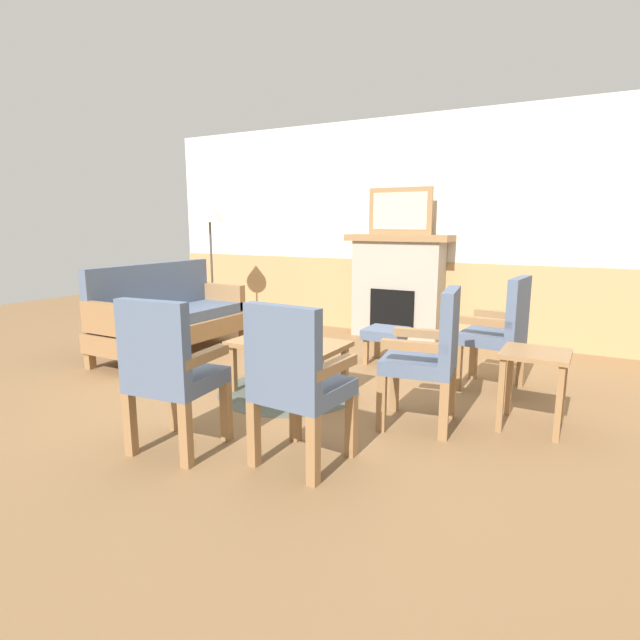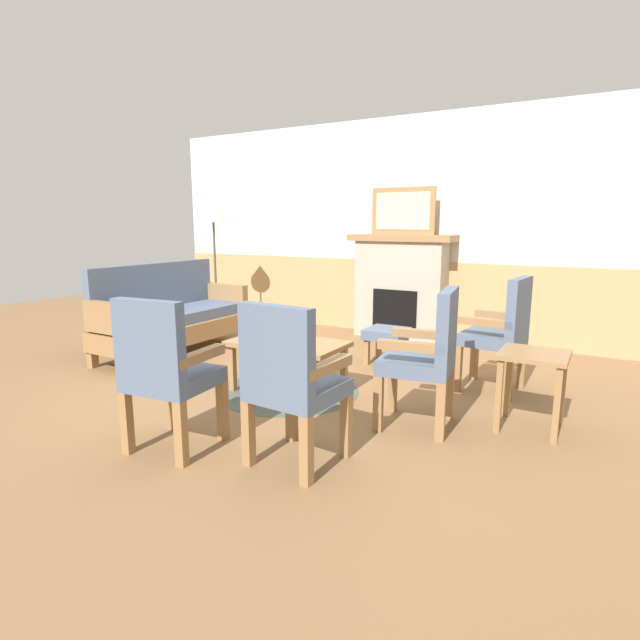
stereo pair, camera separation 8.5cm
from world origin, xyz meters
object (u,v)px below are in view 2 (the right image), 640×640
(footstool, at_px, (387,336))
(floor_lamp_by_couch, at_px, (213,220))
(armchair_by_window_left, at_px, (427,352))
(framed_picture, at_px, (403,211))
(armchair_front_left, at_px, (165,368))
(side_table, at_px, (533,369))
(armchair_near_fireplace, at_px, (501,329))
(armchair_front_center, at_px, (290,378))
(book_on_table, at_px, (273,339))
(coffee_table, at_px, (288,348))
(couch, at_px, (172,317))
(fireplace, at_px, (401,286))

(footstool, height_order, floor_lamp_by_couch, floor_lamp_by_couch)
(armchair_by_window_left, relative_size, floor_lamp_by_couch, 0.58)
(framed_picture, height_order, armchair_front_left, framed_picture)
(floor_lamp_by_couch, bearing_deg, side_table, -19.59)
(armchair_near_fireplace, bearing_deg, armchair_front_left, -124.78)
(armchair_front_center, bearing_deg, floor_lamp_by_couch, 137.43)
(armchair_near_fireplace, relative_size, armchair_front_center, 1.00)
(footstool, xyz_separation_m, armchair_front_center, (0.39, -2.37, 0.25))
(framed_picture, distance_m, book_on_table, 2.75)
(armchair_front_left, distance_m, side_table, 2.43)
(coffee_table, relative_size, armchair_front_center, 0.98)
(book_on_table, height_order, floor_lamp_by_couch, floor_lamp_by_couch)
(couch, height_order, armchair_front_left, same)
(framed_picture, height_order, floor_lamp_by_couch, framed_picture)
(couch, bearing_deg, footstool, 19.28)
(coffee_table, bearing_deg, book_on_table, -158.43)
(framed_picture, relative_size, coffee_table, 0.83)
(fireplace, height_order, book_on_table, fireplace)
(coffee_table, distance_m, side_table, 1.91)
(armchair_by_window_left, bearing_deg, footstool, 122.12)
(side_table, bearing_deg, fireplace, 129.01)
(framed_picture, height_order, side_table, framed_picture)
(couch, relative_size, armchair_near_fireplace, 1.84)
(framed_picture, bearing_deg, book_on_table, -93.78)
(fireplace, height_order, side_table, fireplace)
(armchair_near_fireplace, height_order, armchair_by_window_left, same)
(book_on_table, bearing_deg, footstool, 69.36)
(coffee_table, xyz_separation_m, side_table, (1.90, 0.17, 0.05))
(book_on_table, relative_size, armchair_by_window_left, 0.19)
(coffee_table, distance_m, armchair_front_left, 1.33)
(framed_picture, bearing_deg, armchair_front_left, -90.95)
(book_on_table, xyz_separation_m, armchair_front_left, (0.10, -1.28, 0.08))
(side_table, bearing_deg, armchair_front_left, -141.94)
(fireplace, relative_size, armchair_front_left, 1.33)
(footstool, distance_m, armchair_near_fireplace, 1.24)
(couch, distance_m, book_on_table, 1.81)
(armchair_front_left, bearing_deg, side_table, 38.06)
(coffee_table, distance_m, armchair_front_center, 1.35)
(book_on_table, bearing_deg, framed_picture, 86.22)
(fireplace, height_order, footstool, fireplace)
(armchair_near_fireplace, xyz_separation_m, armchair_by_window_left, (-0.29, -1.06, 0.00))
(framed_picture, relative_size, floor_lamp_by_couch, 0.48)
(armchair_by_window_left, bearing_deg, coffee_table, 173.60)
(coffee_table, bearing_deg, armchair_front_center, -55.59)
(armchair_front_center, bearing_deg, armchair_near_fireplace, 68.88)
(couch, relative_size, side_table, 3.27)
(fireplace, relative_size, armchair_front_center, 1.33)
(armchair_front_left, relative_size, side_table, 1.78)
(armchair_near_fireplace, distance_m, side_table, 0.83)
(armchair_near_fireplace, bearing_deg, couch, -172.60)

